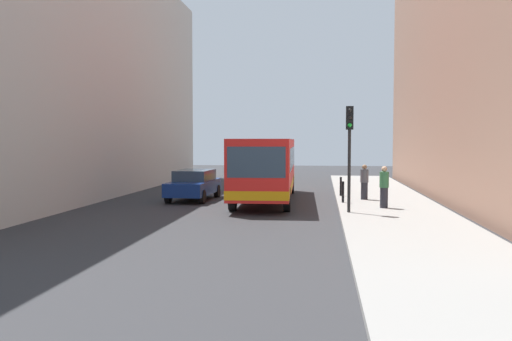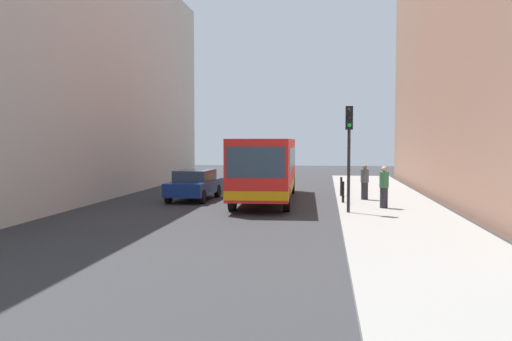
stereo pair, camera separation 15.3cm
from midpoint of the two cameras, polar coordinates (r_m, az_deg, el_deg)
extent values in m
plane|color=#2D2D30|center=(23.77, 0.67, -3.92)|extent=(80.00, 80.00, 0.00)
cube|color=gray|center=(23.79, 13.74, -3.82)|extent=(4.40, 40.00, 0.15)
cube|color=#BCB7AD|center=(31.08, -20.36, 9.87)|extent=(7.00, 32.00, 13.32)
cube|color=red|center=(26.26, 0.92, 0.59)|extent=(2.87, 11.08, 2.50)
cube|color=orange|center=(26.32, 0.92, -1.48)|extent=(2.89, 11.10, 0.36)
cube|color=#2D3D4C|center=(20.79, -0.17, 0.87)|extent=(2.26, 0.14, 1.20)
cube|color=#2D3D4C|center=(26.74, 0.99, 1.39)|extent=(2.83, 9.48, 1.00)
cylinder|color=black|center=(22.41, 3.08, -3.07)|extent=(0.31, 1.01, 1.00)
cylinder|color=black|center=(22.60, -2.66, -3.01)|extent=(0.31, 1.01, 1.00)
cylinder|color=black|center=(30.17, 3.59, -1.46)|extent=(0.31, 1.01, 1.00)
cylinder|color=black|center=(30.31, -0.68, -1.43)|extent=(0.31, 1.01, 1.00)
cube|color=navy|center=(26.88, -6.71, -1.74)|extent=(1.95, 4.46, 0.64)
cube|color=#2D3D4C|center=(26.99, -6.63, -0.49)|extent=(1.68, 2.52, 0.52)
cylinder|color=black|center=(25.26, -5.83, -2.78)|extent=(0.24, 0.65, 0.64)
cylinder|color=black|center=(25.73, -9.36, -2.70)|extent=(0.24, 0.65, 0.64)
cylinder|color=black|center=(28.16, -4.27, -2.16)|extent=(0.24, 0.65, 0.64)
cylinder|color=black|center=(28.57, -7.47, -2.10)|extent=(0.24, 0.65, 0.64)
cylinder|color=black|center=(21.23, 9.56, -0.07)|extent=(0.12, 0.12, 3.20)
cube|color=black|center=(21.22, 9.61, 5.47)|extent=(0.28, 0.24, 0.90)
sphere|color=black|center=(21.10, 9.63, 6.24)|extent=(0.16, 0.16, 0.16)
sphere|color=black|center=(21.09, 9.62, 5.48)|extent=(0.16, 0.16, 0.16)
sphere|color=green|center=(21.08, 9.62, 4.72)|extent=(0.16, 0.16, 0.16)
cylinder|color=black|center=(24.65, 8.95, -2.24)|extent=(0.11, 0.11, 0.95)
cylinder|color=black|center=(27.59, 8.74, -1.66)|extent=(0.11, 0.11, 0.95)
cylinder|color=#26262D|center=(23.02, 13.11, -2.80)|extent=(0.32, 0.32, 0.84)
cylinder|color=#336B3F|center=(22.96, 13.13, -0.94)|extent=(0.38, 0.38, 0.65)
sphere|color=tan|center=(22.93, 13.15, 0.16)|extent=(0.23, 0.23, 0.23)
cylinder|color=#26262D|center=(26.10, 11.14, -2.12)|extent=(0.32, 0.32, 0.81)
cylinder|color=#4C4C51|center=(26.04, 11.16, -0.56)|extent=(0.38, 0.38, 0.62)
sphere|color=#8C6647|center=(26.02, 11.17, 0.37)|extent=(0.22, 0.22, 0.22)
camera|label=1|loc=(0.08, -90.18, -0.01)|focal=38.08mm
camera|label=2|loc=(0.08, 89.82, 0.01)|focal=38.08mm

